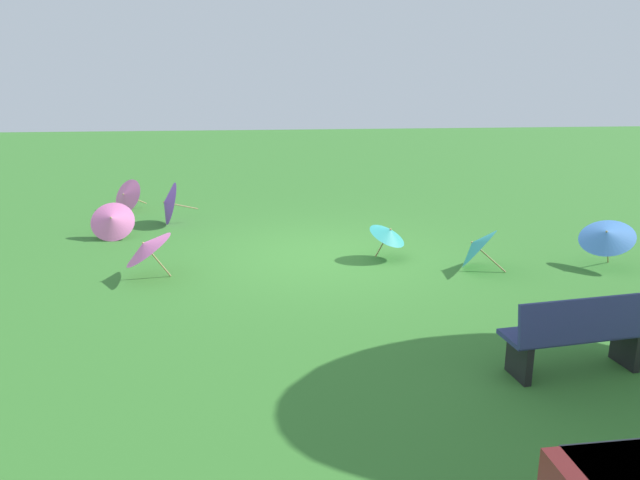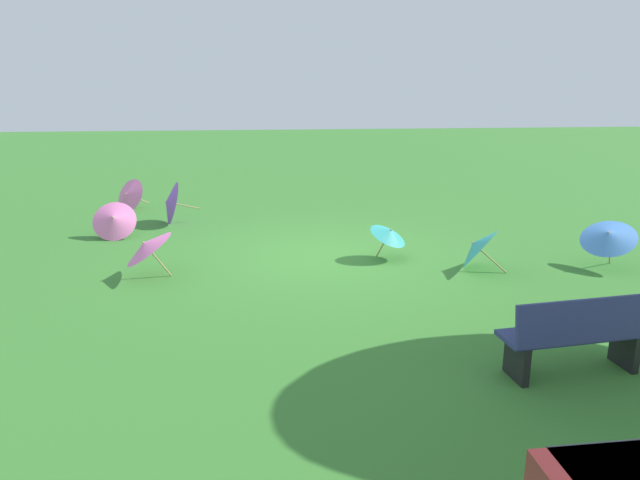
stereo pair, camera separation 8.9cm
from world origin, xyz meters
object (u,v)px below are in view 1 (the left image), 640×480
Objects in this scene: parasol_teal_0 at (476,246)px; parasol_pink_2 at (126,195)px; park_bench at (580,334)px; parasol_teal_1 at (389,233)px; parasol_blue_0 at (607,235)px; parasol_pink_1 at (112,220)px; parasol_pink_0 at (146,247)px; parasol_purple_0 at (167,203)px.

parasol_teal_0 is 7.73m from parasol_pink_2.
park_bench reaches higher than parasol_pink_2.
parasol_pink_2 is (6.24, -7.99, -0.10)m from park_bench.
parasol_pink_2 is 1.01× the size of parasol_teal_1.
parasol_pink_2 is at bearing -52.01° from park_bench.
park_bench is at bearing 57.85° from parasol_blue_0.
parasol_teal_0 reaches higher than parasol_pink_2.
parasol_blue_0 reaches higher than parasol_teal_1.
parasol_pink_1 is at bearing -18.79° from parasol_teal_1.
parasol_pink_0 is (5.10, -0.01, 0.12)m from parasol_teal_0.
parasol_blue_0 is (-2.08, 0.10, 0.15)m from parasol_teal_0.
parasol_pink_0 is at bearing 92.53° from parasol_purple_0.
parasol_teal_0 is 6.52m from parasol_pink_1.
parasol_pink_1 is at bearing 95.02° from parasol_pink_2.
parasol_blue_0 is at bearing 177.18° from parasol_teal_0.
parasol_pink_2 is (8.39, -4.59, -0.17)m from parasol_blue_0.
parasol_teal_0 is at bearing 159.49° from parasol_pink_1.
parasol_purple_0 reaches higher than parasol_pink_1.
parasol_purple_0 is at bearing -33.87° from parasol_teal_1.
parasol_purple_0 is 1.34m from parasol_pink_1.
parasol_pink_2 reaches higher than parasol_pink_1.
parasol_teal_0 is 0.84× the size of parasol_blue_0.
parasol_pink_1 is at bearing -20.51° from parasol_teal_0.
parasol_blue_0 is 1.34× the size of parasol_teal_1.
parasol_teal_1 is at bearing 161.21° from parasol_pink_1.
parasol_blue_0 is 1.33× the size of parasol_pink_2.
parasol_pink_1 is 0.95× the size of parasol_teal_1.
parasol_purple_0 is 1.05× the size of parasol_pink_0.
parasol_pink_1 is (0.87, 1.02, -0.07)m from parasol_purple_0.
parasol_blue_0 is at bearing 179.09° from parasol_pink_0.
parasol_pink_1 is (1.01, -2.27, -0.13)m from parasol_pink_0.
parasol_purple_0 is 1.06× the size of parasol_pink_2.
parasol_blue_0 is 1.32× the size of parasol_pink_0.
parasol_purple_0 is 1.59m from parasol_pink_2.
parasol_purple_0 is 1.06× the size of parasol_teal_1.
parasol_pink_2 reaches higher than parasol_teal_1.
parasol_purple_0 is at bearing -24.96° from parasol_blue_0.
parasol_purple_0 is (5.18, -6.82, -0.03)m from park_bench.
parasol_teal_1 is (-3.97, 2.67, 0.01)m from parasol_purple_0.
parasol_pink_0 is 1.07× the size of parasol_pink_1.
parasol_teal_0 is at bearing 153.28° from parasol_teal_1.
parasol_teal_0 is at bearing 179.87° from parasol_pink_0.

